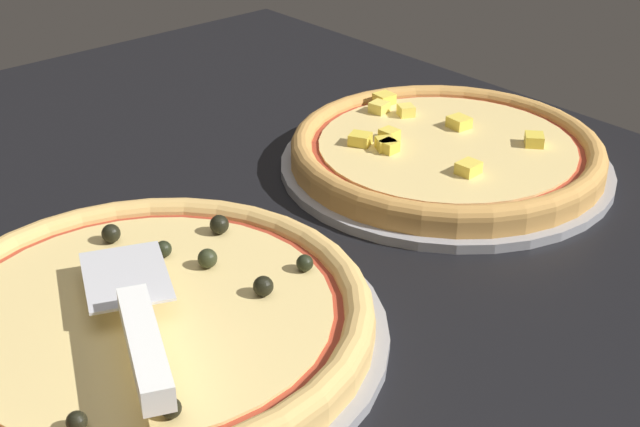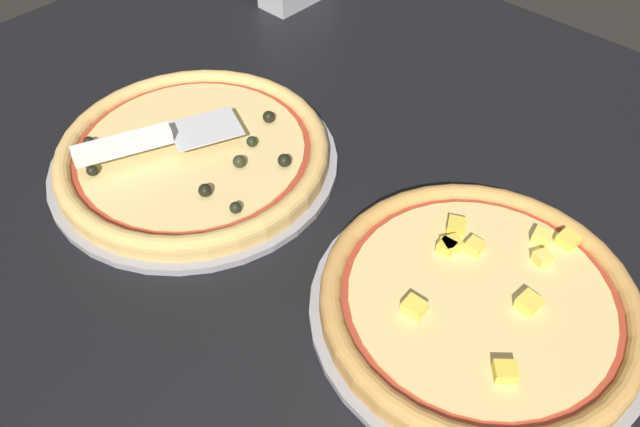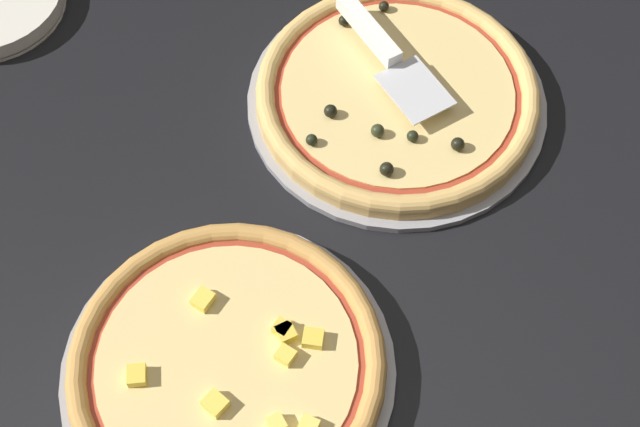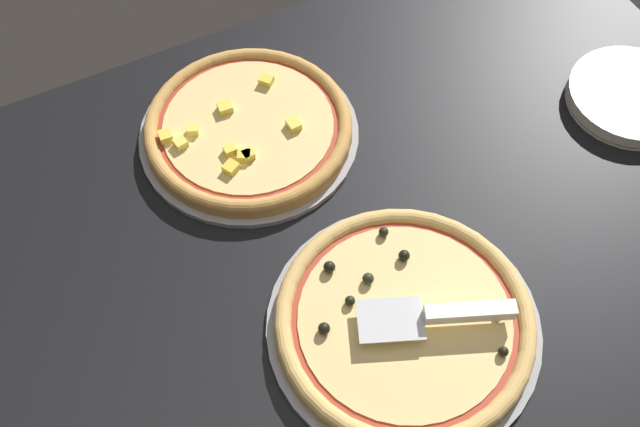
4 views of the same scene
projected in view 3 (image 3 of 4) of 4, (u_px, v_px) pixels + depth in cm
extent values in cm
cube|color=black|center=(360.00, 134.00, 115.91)|extent=(142.13, 122.27, 3.60)
cylinder|color=#939399|center=(396.00, 102.00, 115.70)|extent=(38.81, 38.81, 1.00)
cylinder|color=#DBAD60|center=(397.00, 96.00, 114.57)|extent=(36.48, 36.48, 1.62)
torus|color=#DBAD60|center=(398.00, 92.00, 113.88)|extent=(36.48, 36.48, 2.46)
cylinder|color=#A33823|center=(398.00, 91.00, 113.81)|extent=(31.71, 31.71, 0.15)
cylinder|color=#E5C67A|center=(398.00, 91.00, 113.70)|extent=(29.91, 29.91, 0.40)
sphere|color=black|center=(344.00, 21.00, 118.64)|extent=(1.42, 1.42, 1.42)
sphere|color=black|center=(384.00, 6.00, 119.98)|extent=(1.41, 1.41, 1.41)
sphere|color=black|center=(330.00, 111.00, 110.74)|extent=(1.67, 1.67, 1.67)
sphere|color=black|center=(458.00, 144.00, 108.14)|extent=(1.68, 1.68, 1.68)
sphere|color=black|center=(312.00, 140.00, 108.62)|extent=(1.45, 1.45, 1.45)
sphere|color=black|center=(387.00, 169.00, 106.24)|extent=(1.74, 1.74, 1.74)
sphere|color=black|center=(411.00, 138.00, 108.74)|extent=(1.46, 1.46, 1.46)
sphere|color=#282D19|center=(378.00, 131.00, 109.20)|extent=(1.67, 1.67, 1.67)
cylinder|color=#939399|center=(229.00, 370.00, 96.81)|extent=(36.44, 36.44, 1.00)
cylinder|color=#C68E47|center=(228.00, 366.00, 95.62)|extent=(34.26, 34.26, 1.76)
torus|color=#C68E47|center=(227.00, 363.00, 94.87)|extent=(34.26, 34.26, 2.34)
cylinder|color=#A33823|center=(227.00, 362.00, 94.80)|extent=(29.77, 29.77, 0.15)
cylinder|color=#E5C67A|center=(227.00, 362.00, 94.70)|extent=(28.09, 28.09, 0.40)
cube|color=yellow|center=(286.00, 333.00, 95.53)|extent=(2.70, 2.64, 1.25)
cube|color=#F4D64C|center=(286.00, 355.00, 94.22)|extent=(1.92, 1.81, 1.25)
cube|color=yellow|center=(313.00, 338.00, 95.20)|extent=(2.89, 2.81, 1.25)
cube|color=yellow|center=(282.00, 328.00, 95.81)|extent=(1.83, 1.83, 1.25)
cube|color=yellow|center=(137.00, 375.00, 93.08)|extent=(2.92, 2.94, 1.25)
cube|color=#F9E05B|center=(308.00, 427.00, 90.25)|extent=(2.22, 2.27, 1.25)
cube|color=#F4D64C|center=(203.00, 300.00, 97.55)|extent=(2.07, 2.39, 1.25)
cube|color=#F4D64C|center=(215.00, 403.00, 91.51)|extent=(2.46, 2.29, 1.25)
cube|color=#F9E05B|center=(277.00, 424.00, 90.40)|extent=(2.37, 2.33, 1.25)
cube|color=silver|center=(415.00, 90.00, 111.17)|extent=(10.88, 9.54, 0.24)
cube|color=white|center=(368.00, 29.00, 115.14)|extent=(12.35, 6.92, 2.00)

